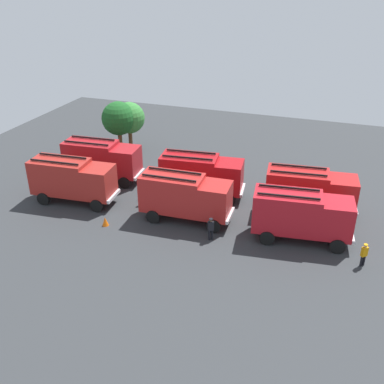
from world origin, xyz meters
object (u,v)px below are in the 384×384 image
Objects in this scene: traffic_cone_0 at (102,163)px; traffic_cone_1 at (105,221)px; tree_0 at (119,119)px; tree_1 at (129,118)px; firefighter_1 at (364,254)px; fire_truck_2 at (301,214)px; firefighter_0 at (145,194)px; fire_truck_1 at (185,195)px; fire_truck_4 at (201,174)px; firefighter_3 at (211,228)px; fire_truck_3 at (102,158)px; firefighter_2 at (271,188)px; fire_truck_5 at (310,190)px; fire_truck_0 at (72,178)px; traffic_cone_2 at (72,185)px.

traffic_cone_0 is 11.88m from traffic_cone_1.
tree_0 is 1.06× the size of tree_1.
traffic_cone_1 is (-18.95, -1.04, -0.59)m from firefighter_1.
tree_1 is (-19.92, 12.62, 1.36)m from fire_truck_2.
tree_0 is 5.38m from traffic_cone_0.
fire_truck_1 is at bearing 15.46° from firefighter_0.
tree_0 reaches higher than traffic_cone_0.
traffic_cone_1 is at bearing -175.24° from fire_truck_2.
fire_truck_4 is (-9.01, 4.29, 0.00)m from fire_truck_2.
firefighter_0 is at bearing 38.36° from firefighter_1.
tree_1 is at bearing 128.81° from fire_truck_1.
tree_1 reaches higher than fire_truck_2.
firefighter_3 reaches higher than traffic_cone_0.
tree_0 reaches higher than fire_truck_4.
fire_truck_3 is 4.48× the size of firefighter_2.
fire_truck_4 is at bearing 172.85° from fire_truck_5.
firefighter_0 is (-4.03, -2.91, -1.25)m from fire_truck_4.
tree_0 is (-17.36, 5.39, 2.81)m from firefighter_2.
fire_truck_5 is at bearing -5.58° from firefighter_1.
fire_truck_1 is 9.78× the size of traffic_cone_0.
fire_truck_4 is 4.56× the size of firefighter_0.
fire_truck_0 is 9.89× the size of traffic_cone_0.
firefighter_0 is 12.92m from tree_0.
fire_truck_0 and fire_truck_3 have the same top height.
traffic_cone_2 is at bearing -56.28° from firefighter_2.
fire_truck_2 is 1.00× the size of fire_truck_4.
firefighter_0 is 2.37× the size of traffic_cone_2.
fire_truck_4 is at bearing 70.07° from firefighter_0.
tree_0 reaches higher than fire_truck_3.
fire_truck_0 is at bearing -85.63° from tree_1.
fire_truck_3 is 3.75m from traffic_cone_0.
fire_truck_1 is at bearing -9.48° from traffic_cone_2.
fire_truck_1 is 6.53m from traffic_cone_1.
tree_1 is at bearing 89.82° from fire_truck_0.
tree_1 is at bearing 136.30° from fire_truck_4.
fire_truck_3 is 10.72× the size of traffic_cone_2.
fire_truck_3 is at bearing 33.61° from firefighter_1.
fire_truck_0 is 4.33× the size of firefighter_1.
fire_truck_4 is (-0.09, 4.31, 0.00)m from fire_truck_1.
tree_1 is (-6.87, 11.25, 2.61)m from firefighter_0.
firefighter_1 is at bearing -30.77° from tree_1.
tree_0 reaches higher than fire_truck_2.
tree_1 is at bearing 86.45° from traffic_cone_2.
fire_truck_4 is at bearing 11.56° from traffic_cone_2.
traffic_cone_1 is at bearing -67.09° from tree_0.
fire_truck_5 reaches higher than traffic_cone_1.
fire_truck_3 is 4.53× the size of firefighter_0.
firefighter_3 is 20.40m from tree_1.
fire_truck_1 is 11.96m from traffic_cone_2.
fire_truck_3 is at bearing 153.26° from fire_truck_1.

